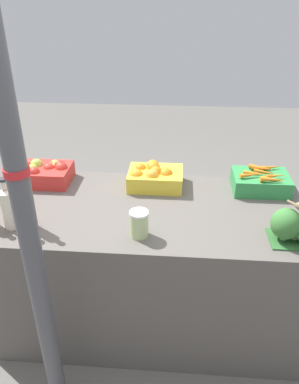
{
  "coord_description": "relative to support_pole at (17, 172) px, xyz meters",
  "views": [
    {
      "loc": [
        0.14,
        -1.8,
        1.94
      ],
      "look_at": [
        0.0,
        0.0,
        0.94
      ],
      "focal_mm": 35.0,
      "sensor_mm": 36.0,
      "label": 1
    }
  ],
  "objects": [
    {
      "name": "juice_bottle_ruby",
      "position": [
        -0.16,
        0.38,
        -0.39
      ],
      "size": [
        0.06,
        0.06,
        0.29
      ],
      "color": "#B2333D",
      "rests_on": "market_table"
    },
    {
      "name": "support_pole",
      "position": [
        0.0,
        0.0,
        0.0
      ],
      "size": [
        0.1,
        0.1,
        2.69
      ],
      "color": "#4C4C51",
      "rests_on": "ground_plane"
    },
    {
      "name": "apple_crate",
      "position": [
        -0.25,
        0.9,
        -0.45
      ],
      "size": [
        0.33,
        0.25,
        0.14
      ],
      "color": "red",
      "rests_on": "market_table"
    },
    {
      "name": "pickle_jar",
      "position": [
        0.4,
        0.36,
        -0.44
      ],
      "size": [
        0.1,
        0.1,
        0.14
      ],
      "color": "#B2C684",
      "rests_on": "market_table"
    },
    {
      "name": "broccoli_pile",
      "position": [
        1.16,
        0.37,
        -0.43
      ],
      "size": [
        0.25,
        0.18,
        0.17
      ],
      "color": "#2D602D",
      "rests_on": "market_table"
    },
    {
      "name": "market_table",
      "position": [
        0.43,
        0.63,
        -0.93
      ],
      "size": [
        1.78,
        0.85,
        0.84
      ],
      "primitive_type": "cube",
      "color": "#56514C",
      "rests_on": "ground_plane"
    },
    {
      "name": "orange_crate",
      "position": [
        0.44,
        0.89,
        -0.45
      ],
      "size": [
        0.33,
        0.25,
        0.14
      ],
      "color": "gold",
      "rests_on": "market_table"
    },
    {
      "name": "ground_plane",
      "position": [
        0.43,
        0.63,
        -1.35
      ],
      "size": [
        10.0,
        10.0,
        0.0
      ],
      "primitive_type": "plane",
      "color": "#605E59"
    },
    {
      "name": "juice_bottle_cloudy",
      "position": [
        -0.26,
        0.38,
        -0.39
      ],
      "size": [
        0.08,
        0.08,
        0.28
      ],
      "color": "beige",
      "rests_on": "market_table"
    },
    {
      "name": "carrot_crate",
      "position": [
        1.09,
        0.89,
        -0.45
      ],
      "size": [
        0.33,
        0.25,
        0.14
      ],
      "color": "#2D8442",
      "rests_on": "market_table"
    }
  ]
}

